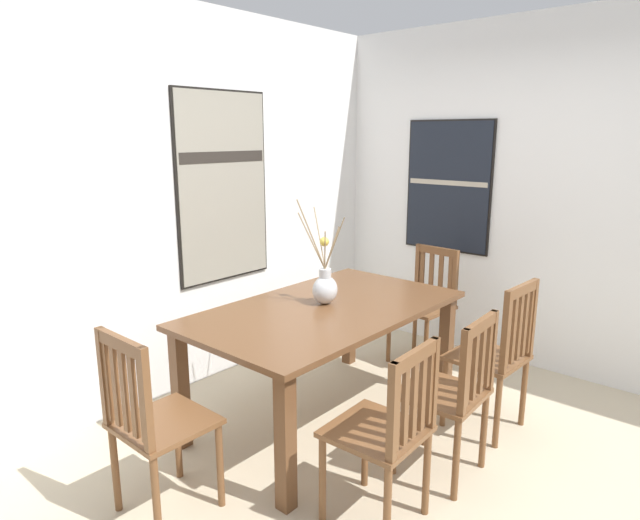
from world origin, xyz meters
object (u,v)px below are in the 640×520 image
(painting_on_back_wall, at_px, (223,187))
(painting_on_side_wall, at_px, (448,186))
(chair_2, at_px, (497,353))
(chair_3, at_px, (153,420))
(centerpiece_vase, at_px, (325,286))
(chair_0, at_px, (452,391))
(chair_1, at_px, (426,302))
(dining_table, at_px, (325,322))
(chair_4, at_px, (387,429))

(painting_on_back_wall, height_order, painting_on_side_wall, painting_on_back_wall)
(chair_2, height_order, chair_3, chair_2)
(chair_2, bearing_deg, centerpiece_vase, 119.62)
(painting_on_back_wall, bearing_deg, chair_0, -93.24)
(chair_2, distance_m, painting_on_side_wall, 1.73)
(chair_2, relative_size, painting_on_side_wall, 0.88)
(painting_on_back_wall, bearing_deg, chair_1, -42.65)
(chair_0, xyz_separation_m, painting_on_back_wall, (0.11, 1.98, 0.95))
(centerpiece_vase, relative_size, chair_1, 0.73)
(chair_1, distance_m, painting_on_side_wall, 1.01)
(dining_table, relative_size, painting_on_back_wall, 1.27)
(centerpiece_vase, bearing_deg, painting_on_side_wall, 1.36)
(centerpiece_vase, distance_m, chair_1, 1.27)
(chair_2, height_order, painting_on_side_wall, painting_on_side_wall)
(chair_4, bearing_deg, chair_0, -4.28)
(dining_table, relative_size, chair_4, 1.92)
(chair_2, distance_m, chair_3, 2.04)
(chair_4, bearing_deg, centerpiece_vase, 55.62)
(chair_0, relative_size, chair_3, 0.96)
(centerpiece_vase, height_order, painting_on_back_wall, painting_on_back_wall)
(dining_table, distance_m, chair_2, 1.07)
(chair_3, height_order, painting_on_side_wall, painting_on_side_wall)
(dining_table, height_order, centerpiece_vase, centerpiece_vase)
(chair_4, height_order, painting_on_back_wall, painting_on_back_wall)
(centerpiece_vase, height_order, chair_2, centerpiece_vase)
(dining_table, distance_m, chair_0, 0.92)
(dining_table, height_order, chair_0, chair_0)
(dining_table, distance_m, chair_4, 1.05)
(chair_2, xyz_separation_m, painting_on_side_wall, (1.13, 0.98, 0.88))
(dining_table, height_order, chair_4, chair_4)
(chair_1, bearing_deg, chair_0, -144.84)
(chair_3, bearing_deg, painting_on_back_wall, 38.46)
(chair_2, bearing_deg, chair_3, 153.80)
(dining_table, bearing_deg, painting_on_back_wall, 85.33)
(chair_0, height_order, painting_on_side_wall, painting_on_side_wall)
(chair_3, xyz_separation_m, chair_4, (0.68, -0.88, -0.01))
(chair_2, distance_m, chair_4, 1.16)
(chair_2, height_order, chair_4, chair_2)
(chair_0, height_order, chair_1, chair_1)
(painting_on_side_wall, bearing_deg, painting_on_back_wall, 148.70)
(dining_table, xyz_separation_m, painting_on_side_wall, (1.71, 0.09, 0.73))
(centerpiece_vase, xyz_separation_m, chair_1, (1.20, -0.05, -0.39))
(chair_2, relative_size, chair_4, 1.06)
(centerpiece_vase, relative_size, chair_0, 0.73)
(centerpiece_vase, bearing_deg, chair_4, -124.38)
(chair_0, bearing_deg, painting_on_side_wall, 29.75)
(chair_1, bearing_deg, painting_on_back_wall, 137.35)
(chair_1, distance_m, chair_3, 2.50)
(chair_0, relative_size, painting_on_back_wall, 0.66)
(centerpiece_vase, bearing_deg, chair_1, -2.39)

